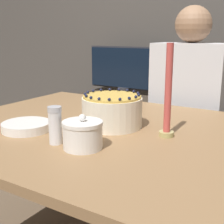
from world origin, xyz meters
TOP-DOWN VIEW (x-y plane):
  - wall_behind at (0.00, 1.40)m, footprint 8.00×0.05m
  - dining_table at (0.00, 0.00)m, footprint 1.36×1.05m
  - cake at (0.01, 0.03)m, footprint 0.24×0.24m
  - sugar_bowl at (0.06, -0.23)m, footprint 0.13×0.13m
  - sugar_shaker at (-0.04, -0.24)m, footprint 0.05×0.05m
  - plate_stack at (-0.24, -0.19)m, footprint 0.19×0.19m
  - candle at (0.25, 0.03)m, footprint 0.05×0.05m
  - person_man_blue_shirt at (0.10, 0.72)m, footprint 0.40×0.34m
  - side_cabinet at (-0.56, 1.14)m, footprint 0.62×0.44m
  - tv_monitor at (-0.56, 1.14)m, footprint 0.62×0.10m

SIDE VIEW (x-z plane):
  - side_cabinet at x=-0.56m, z-range 0.00..0.65m
  - person_man_blue_shirt at x=0.10m, z-range -0.08..1.19m
  - dining_table at x=0.00m, z-range 0.27..1.02m
  - plate_stack at x=-0.24m, z-range 0.75..0.78m
  - sugar_bowl at x=0.06m, z-range 0.74..0.85m
  - cake at x=0.01m, z-range 0.74..0.88m
  - sugar_shaker at x=-0.04m, z-range 0.75..0.88m
  - tv_monitor at x=-0.56m, z-range 0.66..1.03m
  - candle at x=0.25m, z-range 0.72..1.06m
  - wall_behind at x=0.00m, z-range 0.00..2.60m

